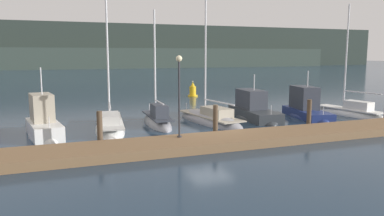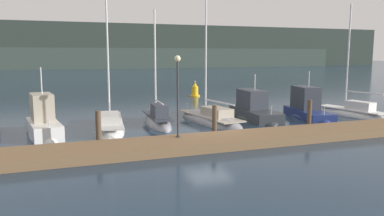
{
  "view_description": "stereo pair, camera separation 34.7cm",
  "coord_description": "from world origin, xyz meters",
  "px_view_note": "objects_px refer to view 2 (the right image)",
  "views": [
    {
      "loc": [
        -8.49,
        -19.69,
        4.71
      ],
      "look_at": [
        0.0,
        2.96,
        1.2
      ],
      "focal_mm": 35.0,
      "sensor_mm": 36.0,
      "label": 1
    },
    {
      "loc": [
        -8.16,
        -19.81,
        4.71
      ],
      "look_at": [
        0.0,
        2.96,
        1.2
      ],
      "focal_mm": 35.0,
      "sensor_mm": 36.0,
      "label": 2
    }
  ],
  "objects_px": {
    "sailboat_berth_5": "(210,121)",
    "motorboat_berth_6": "(254,114)",
    "sailboat_berth_3": "(110,128)",
    "channel_buoy": "(195,91)",
    "sailboat_berth_4": "(158,122)",
    "dock_lamppost": "(178,83)",
    "motorboat_berth_7": "(307,112)",
    "motorboat_berth_2": "(44,129)",
    "sailboat_berth_8": "(351,114)"
  },
  "relations": [
    {
      "from": "sailboat_berth_5",
      "to": "motorboat_berth_6",
      "type": "distance_m",
      "value": 3.61
    },
    {
      "from": "sailboat_berth_3",
      "to": "channel_buoy",
      "type": "xyz_separation_m",
      "value": [
        11.36,
        15.5,
        0.51
      ]
    },
    {
      "from": "sailboat_berth_4",
      "to": "dock_lamppost",
      "type": "height_order",
      "value": "sailboat_berth_4"
    },
    {
      "from": "sailboat_berth_5",
      "to": "motorboat_berth_7",
      "type": "xyz_separation_m",
      "value": [
        7.63,
        -0.54,
        0.28
      ]
    },
    {
      "from": "motorboat_berth_6",
      "to": "channel_buoy",
      "type": "bearing_deg",
      "value": 86.6
    },
    {
      "from": "motorboat_berth_2",
      "to": "motorboat_berth_6",
      "type": "relative_size",
      "value": 0.79
    },
    {
      "from": "motorboat_berth_2",
      "to": "channel_buoy",
      "type": "distance_m",
      "value": 22.13
    },
    {
      "from": "sailboat_berth_4",
      "to": "sailboat_berth_5",
      "type": "bearing_deg",
      "value": -6.96
    },
    {
      "from": "motorboat_berth_6",
      "to": "sailboat_berth_8",
      "type": "distance_m",
      "value": 7.84
    },
    {
      "from": "motorboat_berth_7",
      "to": "sailboat_berth_8",
      "type": "relative_size",
      "value": 0.66
    },
    {
      "from": "sailboat_berth_5",
      "to": "sailboat_berth_8",
      "type": "distance_m",
      "value": 11.36
    },
    {
      "from": "motorboat_berth_2",
      "to": "sailboat_berth_8",
      "type": "height_order",
      "value": "sailboat_berth_8"
    },
    {
      "from": "sailboat_berth_3",
      "to": "motorboat_berth_7",
      "type": "relative_size",
      "value": 1.89
    },
    {
      "from": "sailboat_berth_5",
      "to": "channel_buoy",
      "type": "bearing_deg",
      "value": 73.67
    },
    {
      "from": "channel_buoy",
      "to": "dock_lamppost",
      "type": "distance_m",
      "value": 22.72
    },
    {
      "from": "sailboat_berth_5",
      "to": "sailboat_berth_4",
      "type": "bearing_deg",
      "value": 173.04
    },
    {
      "from": "motorboat_berth_2",
      "to": "channel_buoy",
      "type": "bearing_deg",
      "value": 46.63
    },
    {
      "from": "dock_lamppost",
      "to": "sailboat_berth_5",
      "type": "bearing_deg",
      "value": 53.52
    },
    {
      "from": "channel_buoy",
      "to": "sailboat_berth_8",
      "type": "bearing_deg",
      "value": -67.28
    },
    {
      "from": "motorboat_berth_7",
      "to": "sailboat_berth_8",
      "type": "distance_m",
      "value": 3.72
    },
    {
      "from": "sailboat_berth_4",
      "to": "motorboat_berth_7",
      "type": "distance_m",
      "value": 11.33
    },
    {
      "from": "sailboat_berth_3",
      "to": "sailboat_berth_5",
      "type": "height_order",
      "value": "sailboat_berth_3"
    },
    {
      "from": "channel_buoy",
      "to": "dock_lamppost",
      "type": "height_order",
      "value": "dock_lamppost"
    },
    {
      "from": "sailboat_berth_5",
      "to": "motorboat_berth_6",
      "type": "xyz_separation_m",
      "value": [
        3.59,
        0.28,
        0.26
      ]
    },
    {
      "from": "sailboat_berth_4",
      "to": "motorboat_berth_7",
      "type": "bearing_deg",
      "value": -4.98
    },
    {
      "from": "sailboat_berth_3",
      "to": "motorboat_berth_6",
      "type": "relative_size",
      "value": 1.81
    },
    {
      "from": "sailboat_berth_5",
      "to": "dock_lamppost",
      "type": "xyz_separation_m",
      "value": [
        -4.12,
        -5.57,
        3.14
      ]
    },
    {
      "from": "motorboat_berth_7",
      "to": "channel_buoy",
      "type": "distance_m",
      "value": 16.14
    },
    {
      "from": "dock_lamppost",
      "to": "motorboat_berth_2",
      "type": "bearing_deg",
      "value": 144.06
    },
    {
      "from": "sailboat_berth_5",
      "to": "sailboat_berth_8",
      "type": "xyz_separation_m",
      "value": [
        11.31,
        -1.02,
        0.04
      ]
    },
    {
      "from": "motorboat_berth_2",
      "to": "sailboat_berth_8",
      "type": "bearing_deg",
      "value": -0.6
    },
    {
      "from": "sailboat_berth_3",
      "to": "sailboat_berth_8",
      "type": "bearing_deg",
      "value": -2.57
    },
    {
      "from": "motorboat_berth_2",
      "to": "sailboat_berth_4",
      "type": "relative_size",
      "value": 0.59
    },
    {
      "from": "sailboat_berth_5",
      "to": "channel_buoy",
      "type": "height_order",
      "value": "sailboat_berth_5"
    },
    {
      "from": "sailboat_berth_3",
      "to": "sailboat_berth_5",
      "type": "bearing_deg",
      "value": 1.7
    },
    {
      "from": "sailboat_berth_5",
      "to": "dock_lamppost",
      "type": "height_order",
      "value": "sailboat_berth_5"
    },
    {
      "from": "motorboat_berth_2",
      "to": "sailboat_berth_5",
      "type": "height_order",
      "value": "sailboat_berth_5"
    },
    {
      "from": "sailboat_berth_3",
      "to": "sailboat_berth_5",
      "type": "relative_size",
      "value": 1.19
    },
    {
      "from": "sailboat_berth_3",
      "to": "channel_buoy",
      "type": "height_order",
      "value": "sailboat_berth_3"
    },
    {
      "from": "motorboat_berth_7",
      "to": "dock_lamppost",
      "type": "relative_size",
      "value": 1.43
    },
    {
      "from": "sailboat_berth_4",
      "to": "sailboat_berth_8",
      "type": "height_order",
      "value": "sailboat_berth_8"
    },
    {
      "from": "sailboat_berth_4",
      "to": "motorboat_berth_2",
      "type": "bearing_deg",
      "value": -170.07
    },
    {
      "from": "sailboat_berth_3",
      "to": "sailboat_berth_4",
      "type": "bearing_deg",
      "value": 11.41
    },
    {
      "from": "sailboat_berth_5",
      "to": "motorboat_berth_6",
      "type": "relative_size",
      "value": 1.52
    },
    {
      "from": "motorboat_berth_6",
      "to": "dock_lamppost",
      "type": "xyz_separation_m",
      "value": [
        -7.71,
        -5.85,
        2.88
      ]
    },
    {
      "from": "sailboat_berth_8",
      "to": "channel_buoy",
      "type": "distance_m",
      "value": 17.7
    },
    {
      "from": "channel_buoy",
      "to": "motorboat_berth_7",
      "type": "bearing_deg",
      "value": -78.76
    },
    {
      "from": "motorboat_berth_6",
      "to": "channel_buoy",
      "type": "xyz_separation_m",
      "value": [
        0.89,
        15.02,
        0.27
      ]
    },
    {
      "from": "motorboat_berth_6",
      "to": "sailboat_berth_3",
      "type": "bearing_deg",
      "value": -177.35
    },
    {
      "from": "motorboat_berth_6",
      "to": "dock_lamppost",
      "type": "relative_size",
      "value": 1.49
    }
  ]
}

